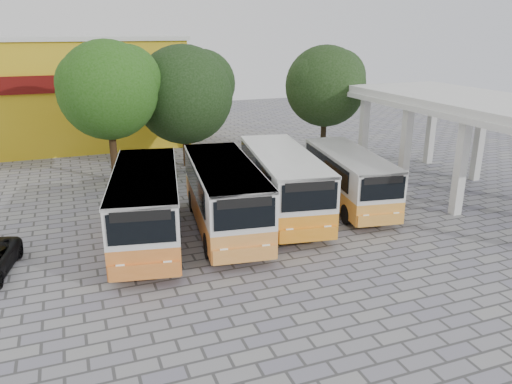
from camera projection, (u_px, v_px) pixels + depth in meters
name	position (u px, v px, depth m)	size (l,w,h in m)	color
ground	(334.00, 252.00, 20.77)	(90.00, 90.00, 0.00)	gray
terminal_shelter	(477.00, 107.00, 26.31)	(6.80, 15.80, 5.40)	silver
shophouse_block	(49.00, 91.00, 38.87)	(20.40, 10.40, 8.30)	gold
bus_far_left	(146.00, 202.00, 21.24)	(4.17, 9.07, 3.13)	orange
bus_centre_left	(225.00, 193.00, 22.48)	(3.70, 8.96, 3.13)	#E7933E
bus_centre_right	(283.00, 180.00, 24.35)	(4.04, 9.10, 3.16)	orange
bus_far_right	(349.00, 175.00, 25.76)	(3.54, 8.10, 2.81)	gold
tree_left	(109.00, 87.00, 28.81)	(6.02, 5.74, 8.32)	#3F2A16
tree_middle	(185.00, 91.00, 32.33)	(6.70, 6.38, 7.94)	#422915
tree_right	(326.00, 83.00, 34.18)	(5.80, 5.52, 7.84)	black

